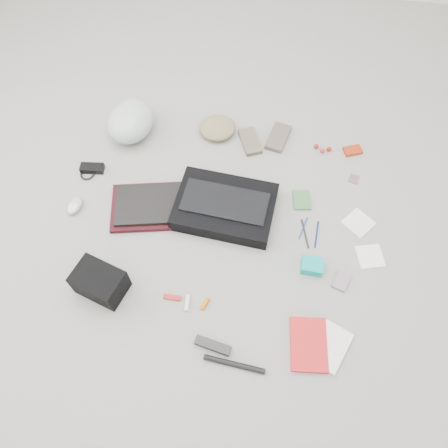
% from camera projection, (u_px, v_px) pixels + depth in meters
% --- Properties ---
extents(ground_plane, '(4.00, 4.00, 0.00)m').
position_uv_depth(ground_plane, '(224.00, 229.00, 2.12)').
color(ground_plane, gray).
extents(messenger_bag, '(0.50, 0.37, 0.08)m').
position_uv_depth(messenger_bag, '(225.00, 207.00, 2.14)').
color(messenger_bag, black).
rests_on(messenger_bag, ground_plane).
extents(bag_flap, '(0.42, 0.22, 0.01)m').
position_uv_depth(bag_flap, '(225.00, 202.00, 2.10)').
color(bag_flap, black).
rests_on(bag_flap, messenger_bag).
extents(laptop_sleeve, '(0.41, 0.34, 0.03)m').
position_uv_depth(laptop_sleeve, '(149.00, 207.00, 2.17)').
color(laptop_sleeve, '#390D14').
rests_on(laptop_sleeve, ground_plane).
extents(laptop, '(0.36, 0.29, 0.02)m').
position_uv_depth(laptop, '(148.00, 204.00, 2.15)').
color(laptop, black).
rests_on(laptop, laptop_sleeve).
extents(bike_helmet, '(0.29, 0.33, 0.18)m').
position_uv_depth(bike_helmet, '(131.00, 121.00, 2.35)').
color(bike_helmet, silver).
rests_on(bike_helmet, ground_plane).
extents(beanie, '(0.24, 0.23, 0.07)m').
position_uv_depth(beanie, '(217.00, 128.00, 2.40)').
color(beanie, '#8C7A55').
rests_on(beanie, ground_plane).
extents(mitten_left, '(0.15, 0.20, 0.03)m').
position_uv_depth(mitten_left, '(250.00, 141.00, 2.38)').
color(mitten_left, '#675C4C').
rests_on(mitten_left, ground_plane).
extents(mitten_right, '(0.13, 0.20, 0.03)m').
position_uv_depth(mitten_right, '(278.00, 137.00, 2.39)').
color(mitten_right, brown).
rests_on(mitten_right, ground_plane).
extents(power_brick, '(0.13, 0.07, 0.03)m').
position_uv_depth(power_brick, '(92.00, 168.00, 2.28)').
color(power_brick, black).
rests_on(power_brick, ground_plane).
extents(cable_coil, '(0.08, 0.08, 0.01)m').
position_uv_depth(cable_coil, '(87.00, 174.00, 2.28)').
color(cable_coil, black).
rests_on(cable_coil, ground_plane).
extents(mouse, '(0.08, 0.12, 0.04)m').
position_uv_depth(mouse, '(75.00, 205.00, 2.16)').
color(mouse, '#B7B7B7').
rests_on(mouse, ground_plane).
extents(camera_bag, '(0.25, 0.20, 0.14)m').
position_uv_depth(camera_bag, '(100.00, 282.00, 1.91)').
color(camera_bag, black).
rests_on(camera_bag, ground_plane).
extents(multitool, '(0.08, 0.02, 0.01)m').
position_uv_depth(multitool, '(172.00, 297.00, 1.94)').
color(multitool, '#A91A1A').
rests_on(multitool, ground_plane).
extents(toiletry_tube_white, '(0.03, 0.07, 0.02)m').
position_uv_depth(toiletry_tube_white, '(187.00, 303.00, 1.92)').
color(toiletry_tube_white, silver).
rests_on(toiletry_tube_white, ground_plane).
extents(toiletry_tube_orange, '(0.04, 0.06, 0.02)m').
position_uv_depth(toiletry_tube_orange, '(205.00, 304.00, 1.92)').
color(toiletry_tube_orange, '#E05C00').
rests_on(toiletry_tube_orange, ground_plane).
extents(u_lock, '(0.16, 0.07, 0.03)m').
position_uv_depth(u_lock, '(213.00, 346.00, 1.82)').
color(u_lock, black).
rests_on(u_lock, ground_plane).
extents(bike_pump, '(0.26, 0.04, 0.02)m').
position_uv_depth(bike_pump, '(234.00, 364.00, 1.79)').
color(bike_pump, black).
rests_on(bike_pump, ground_plane).
extents(book_red, '(0.18, 0.24, 0.02)m').
position_uv_depth(book_red, '(309.00, 344.00, 1.83)').
color(book_red, red).
rests_on(book_red, ground_plane).
extents(book_white, '(0.20, 0.23, 0.02)m').
position_uv_depth(book_white, '(330.00, 347.00, 1.83)').
color(book_white, white).
rests_on(book_white, ground_plane).
extents(notepad, '(0.10, 0.13, 0.01)m').
position_uv_depth(notepad, '(302.00, 200.00, 2.20)').
color(notepad, '#3A6D40').
rests_on(notepad, ground_plane).
extents(pen_blue, '(0.04, 0.13, 0.01)m').
position_uv_depth(pen_blue, '(303.00, 228.00, 2.12)').
color(pen_blue, navy).
rests_on(pen_blue, ground_plane).
extents(pen_black, '(0.05, 0.15, 0.01)m').
position_uv_depth(pen_black, '(305.00, 234.00, 2.10)').
color(pen_black, black).
rests_on(pen_black, ground_plane).
extents(pen_navy, '(0.02, 0.15, 0.01)m').
position_uv_depth(pen_navy, '(317.00, 234.00, 2.10)').
color(pen_navy, navy).
rests_on(pen_navy, ground_plane).
extents(accordion_wallet, '(0.10, 0.08, 0.05)m').
position_uv_depth(accordion_wallet, '(312.00, 266.00, 2.00)').
color(accordion_wallet, '#03B2AB').
rests_on(accordion_wallet, ground_plane).
extents(card_deck, '(0.09, 0.10, 0.02)m').
position_uv_depth(card_deck, '(341.00, 281.00, 1.98)').
color(card_deck, gray).
rests_on(card_deck, ground_plane).
extents(napkin_top, '(0.17, 0.17, 0.01)m').
position_uv_depth(napkin_top, '(358.00, 223.00, 2.13)').
color(napkin_top, white).
rests_on(napkin_top, ground_plane).
extents(napkin_bottom, '(0.15, 0.15, 0.01)m').
position_uv_depth(napkin_bottom, '(370.00, 256.00, 2.04)').
color(napkin_bottom, white).
rests_on(napkin_bottom, ground_plane).
extents(lollipop_a, '(0.03, 0.03, 0.03)m').
position_uv_depth(lollipop_a, '(316.00, 146.00, 2.36)').
color(lollipop_a, '#A01216').
rests_on(lollipop_a, ground_plane).
extents(lollipop_b, '(0.03, 0.03, 0.02)m').
position_uv_depth(lollipop_b, '(322.00, 151.00, 2.35)').
color(lollipop_b, red).
rests_on(lollipop_b, ground_plane).
extents(lollipop_c, '(0.03, 0.03, 0.03)m').
position_uv_depth(lollipop_c, '(329.00, 149.00, 2.35)').
color(lollipop_c, '#9E1D02').
rests_on(lollipop_c, ground_plane).
extents(altoids_tin, '(0.11, 0.09, 0.02)m').
position_uv_depth(altoids_tin, '(353.00, 151.00, 2.35)').
color(altoids_tin, '#A82E10').
rests_on(altoids_tin, ground_plane).
extents(stamp_sheet, '(0.06, 0.07, 0.00)m').
position_uv_depth(stamp_sheet, '(354.00, 179.00, 2.27)').
color(stamp_sheet, slate).
rests_on(stamp_sheet, ground_plane).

